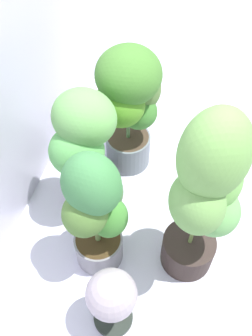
{
  "coord_description": "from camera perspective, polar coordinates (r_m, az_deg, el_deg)",
  "views": [
    {
      "loc": [
        -1.15,
        0.0,
        1.84
      ],
      "look_at": [
        -0.08,
        0.3,
        0.41
      ],
      "focal_mm": 41.45,
      "sensor_mm": 36.0,
      "label": 1
    }
  ],
  "objects": [
    {
      "name": "potted_plant_back_left",
      "position": [
        1.66,
        -4.35,
        -6.18
      ],
      "size": [
        0.36,
        0.33,
        0.76
      ],
      "color": "gray",
      "rests_on": "ground"
    },
    {
      "name": "potted_plant_back_center",
      "position": [
        1.85,
        -6.1,
        2.87
      ],
      "size": [
        0.4,
        0.35,
        0.75
      ],
      "color": "#312923",
      "rests_on": "ground"
    },
    {
      "name": "potted_plant_back_right",
      "position": [
        2.02,
        0.56,
        9.89
      ],
      "size": [
        0.49,
        0.46,
        0.79
      ],
      "color": "slate",
      "rests_on": "ground"
    },
    {
      "name": "ground_plane",
      "position": [
        2.17,
        8.38,
        -6.72
      ],
      "size": [
        8.0,
        8.0,
        0.0
      ],
      "primitive_type": "plane",
      "color": "silver",
      "rests_on": "ground"
    },
    {
      "name": "floor_fan",
      "position": [
        1.65,
        -2.08,
        -18.41
      ],
      "size": [
        0.27,
        0.27,
        0.41
      ],
      "rotation": [
        0.0,
        0.0,
        1.23
      ],
      "color": "#212822",
      "rests_on": "ground"
    },
    {
      "name": "potted_plant_front_left",
      "position": [
        1.54,
        11.73,
        -3.69
      ],
      "size": [
        0.46,
        0.37,
        1.02
      ],
      "color": "#322521",
      "rests_on": "ground"
    },
    {
      "name": "hygrometer_box",
      "position": [
        2.4,
        16.13,
        -0.26
      ],
      "size": [
        0.1,
        0.1,
        0.03
      ],
      "rotation": [
        0.0,
        0.0,
        2.93
      ],
      "color": "#CBCC4F",
      "rests_on": "ground"
    }
  ]
}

